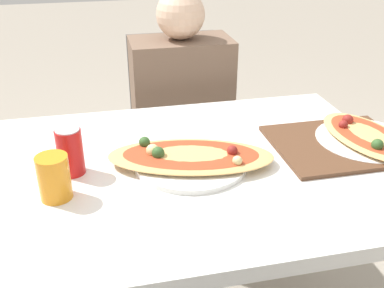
{
  "coord_description": "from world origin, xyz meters",
  "views": [
    {
      "loc": [
        -0.23,
        -1.02,
        1.36
      ],
      "look_at": [
        -0.0,
        0.0,
        0.82
      ],
      "focal_mm": 42.0,
      "sensor_mm": 36.0,
      "label": 1
    }
  ],
  "objects_px": {
    "chair_far_seated": "(177,130)",
    "soda_can": "(70,151)",
    "drink_glass": "(54,178)",
    "pizza_second": "(366,138)",
    "dining_table": "(193,189)",
    "person_seated": "(182,109)",
    "pizza_main": "(190,157)"
  },
  "relations": [
    {
      "from": "chair_far_seated",
      "to": "soda_can",
      "type": "height_order",
      "value": "chair_far_seated"
    },
    {
      "from": "drink_glass",
      "to": "pizza_second",
      "type": "bearing_deg",
      "value": 6.21
    },
    {
      "from": "chair_far_seated",
      "to": "dining_table",
      "type": "bearing_deg",
      "value": 82.79
    },
    {
      "from": "chair_far_seated",
      "to": "soda_can",
      "type": "bearing_deg",
      "value": 60.41
    },
    {
      "from": "drink_glass",
      "to": "dining_table",
      "type": "bearing_deg",
      "value": 13.64
    },
    {
      "from": "chair_far_seated",
      "to": "drink_glass",
      "type": "distance_m",
      "value": 0.99
    },
    {
      "from": "chair_far_seated",
      "to": "person_seated",
      "type": "height_order",
      "value": "person_seated"
    },
    {
      "from": "chair_far_seated",
      "to": "pizza_main",
      "type": "bearing_deg",
      "value": 82.11
    },
    {
      "from": "dining_table",
      "to": "soda_can",
      "type": "relative_size",
      "value": 9.01
    },
    {
      "from": "pizza_main",
      "to": "soda_can",
      "type": "relative_size",
      "value": 3.82
    },
    {
      "from": "person_seated",
      "to": "soda_can",
      "type": "height_order",
      "value": "person_seated"
    },
    {
      "from": "person_seated",
      "to": "dining_table",
      "type": "bearing_deg",
      "value": 81.45
    },
    {
      "from": "person_seated",
      "to": "drink_glass",
      "type": "height_order",
      "value": "person_seated"
    },
    {
      "from": "dining_table",
      "to": "soda_can",
      "type": "height_order",
      "value": "soda_can"
    },
    {
      "from": "chair_far_seated",
      "to": "drink_glass",
      "type": "xyz_separation_m",
      "value": [
        -0.45,
        -0.83,
        0.32
      ]
    },
    {
      "from": "dining_table",
      "to": "person_seated",
      "type": "distance_m",
      "value": 0.63
    },
    {
      "from": "soda_can",
      "to": "drink_glass",
      "type": "relative_size",
      "value": 1.14
    },
    {
      "from": "pizza_second",
      "to": "dining_table",
      "type": "bearing_deg",
      "value": -178.95
    },
    {
      "from": "person_seated",
      "to": "pizza_main",
      "type": "relative_size",
      "value": 2.33
    },
    {
      "from": "chair_far_seated",
      "to": "pizza_second",
      "type": "bearing_deg",
      "value": 119.99
    },
    {
      "from": "person_seated",
      "to": "pizza_second",
      "type": "bearing_deg",
      "value": 124.51
    },
    {
      "from": "pizza_second",
      "to": "drink_glass",
      "type": "bearing_deg",
      "value": -173.79
    },
    {
      "from": "pizza_main",
      "to": "person_seated",
      "type": "bearing_deg",
      "value": 80.64
    },
    {
      "from": "dining_table",
      "to": "soda_can",
      "type": "xyz_separation_m",
      "value": [
        -0.32,
        0.02,
        0.14
      ]
    },
    {
      "from": "dining_table",
      "to": "chair_far_seated",
      "type": "distance_m",
      "value": 0.77
    },
    {
      "from": "chair_far_seated",
      "to": "person_seated",
      "type": "bearing_deg",
      "value": 90.0
    },
    {
      "from": "chair_far_seated",
      "to": "drink_glass",
      "type": "relative_size",
      "value": 8.24
    },
    {
      "from": "soda_can",
      "to": "chair_far_seated",
      "type": "bearing_deg",
      "value": 60.41
    },
    {
      "from": "dining_table",
      "to": "pizza_second",
      "type": "relative_size",
      "value": 3.12
    },
    {
      "from": "chair_far_seated",
      "to": "pizza_second",
      "type": "distance_m",
      "value": 0.89
    },
    {
      "from": "soda_can",
      "to": "pizza_second",
      "type": "distance_m",
      "value": 0.84
    },
    {
      "from": "dining_table",
      "to": "drink_glass",
      "type": "bearing_deg",
      "value": -166.36
    }
  ]
}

